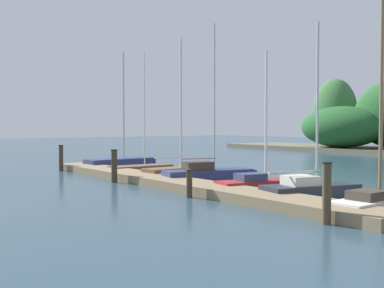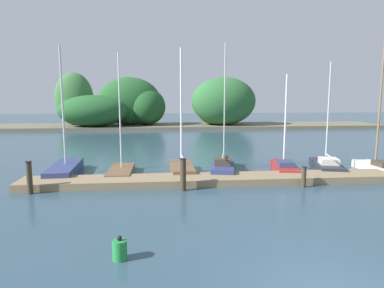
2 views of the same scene
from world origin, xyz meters
The scene contains 12 objects.
dock_pier centered at (0.00, 9.68, 0.17)m, with size 20.84×1.80×0.35m.
sailboat_0 centered at (-8.90, 12.17, 0.36)m, with size 1.53×4.55×6.93m.
sailboat_1 centered at (-5.84, 11.82, 0.25)m, with size 1.26×3.68×6.54m.
sailboat_2 centered at (-2.53, 11.94, 0.37)m, with size 1.27×3.69×6.86m.
sailboat_3 centered at (-0.14, 11.98, 0.38)m, with size 2.05×4.51×7.17m.
sailboat_4 centered at (3.34, 11.82, 0.32)m, with size 1.77×3.91×5.49m.
sailboat_5 centered at (5.84, 11.82, 0.35)m, with size 2.05×3.88×6.21m.
sailboat_6 centered at (8.66, 11.35, 0.40)m, with size 1.20×3.61×7.57m.
mooring_piling_0 centered at (-9.44, 8.56, 0.74)m, with size 0.28×0.28×1.47m.
mooring_piling_1 centered at (-2.68, 8.44, 0.75)m, with size 0.31×0.31×1.49m.
mooring_piling_2 centered at (3.04, 8.49, 0.50)m, with size 0.24×0.24×1.00m.
mooring_piling_3 centered at (8.95, 8.62, 0.82)m, with size 0.26×0.26×1.63m.
Camera 1 is at (16.93, -1.60, 2.59)m, focal length 45.13 mm.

